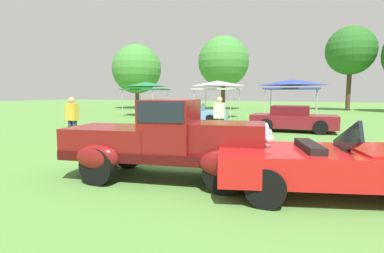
# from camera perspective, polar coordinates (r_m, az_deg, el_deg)

# --- Properties ---
(ground_plane) EXTENTS (120.00, 120.00, 0.00)m
(ground_plane) POSITION_cam_1_polar(r_m,az_deg,el_deg) (7.15, -2.23, -8.58)
(ground_plane) COLOR #568C3D
(feature_pickup_truck) EXTENTS (4.45, 2.29, 1.70)m
(feature_pickup_truck) POSITION_cam_1_polar(r_m,az_deg,el_deg) (6.48, -4.61, -2.34)
(feature_pickup_truck) COLOR #400B0B
(feature_pickup_truck) RESTS_ON ground_plane
(neighbor_convertible) EXTENTS (4.42, 2.68, 1.40)m
(neighbor_convertible) POSITION_cam_1_polar(r_m,az_deg,el_deg) (6.06, 25.70, -6.33)
(neighbor_convertible) COLOR red
(neighbor_convertible) RESTS_ON ground_plane
(show_car_skyblue) EXTENTS (4.58, 2.42, 1.22)m
(show_car_skyblue) POSITION_cam_1_polar(r_m,az_deg,el_deg) (17.73, -0.53, 2.34)
(show_car_skyblue) COLOR #669EDB
(show_car_skyblue) RESTS_ON ground_plane
(show_car_burgundy) EXTENTS (3.90, 1.73, 1.22)m
(show_car_burgundy) POSITION_cam_1_polar(r_m,az_deg,el_deg) (15.22, 18.34, 1.35)
(show_car_burgundy) COLOR maroon
(show_car_burgundy) RESTS_ON ground_plane
(spectator_near_truck) EXTENTS (0.40, 0.25, 1.69)m
(spectator_near_truck) POSITION_cam_1_polar(r_m,az_deg,el_deg) (11.73, 5.15, 1.80)
(spectator_near_truck) COLOR #283351
(spectator_near_truck) RESTS_ON ground_plane
(spectator_between_cars) EXTENTS (0.41, 0.25, 1.69)m
(spectator_between_cars) POSITION_cam_1_polar(r_m,az_deg,el_deg) (11.64, -21.49, 1.34)
(spectator_between_cars) COLOR #283351
(spectator_between_cars) RESTS_ON ground_plane
(canopy_tent_left_field) EXTENTS (2.96, 2.96, 2.71)m
(canopy_tent_left_field) POSITION_cam_1_polar(r_m,az_deg,el_deg) (24.68, -8.68, 7.64)
(canopy_tent_left_field) COLOR #B7B7BC
(canopy_tent_left_field) RESTS_ON ground_plane
(canopy_tent_center_field) EXTENTS (2.98, 2.98, 2.71)m
(canopy_tent_center_field) POSITION_cam_1_polar(r_m,az_deg,el_deg) (22.48, 4.79, 7.82)
(canopy_tent_center_field) COLOR #B7B7BC
(canopy_tent_center_field) RESTS_ON ground_plane
(canopy_tent_right_field) EXTENTS (3.40, 3.40, 2.71)m
(canopy_tent_right_field) POSITION_cam_1_polar(r_m,az_deg,el_deg) (21.20, 18.28, 7.62)
(canopy_tent_right_field) COLOR #B7B7BC
(canopy_tent_right_field) RESTS_ON ground_plane
(treeline_far_left) EXTENTS (5.64, 5.64, 7.39)m
(treeline_far_left) POSITION_cam_1_polar(r_m,az_deg,el_deg) (36.37, -10.33, 10.54)
(treeline_far_left) COLOR #47331E
(treeline_far_left) RESTS_ON ground_plane
(treeline_mid_left) EXTENTS (5.48, 5.48, 7.91)m
(treeline_mid_left) POSITION_cam_1_polar(r_m,az_deg,el_deg) (33.76, 5.91, 11.97)
(treeline_mid_left) COLOR #47331E
(treeline_mid_left) RESTS_ON ground_plane
(treeline_center) EXTENTS (4.85, 4.85, 8.48)m
(treeline_center) POSITION_cam_1_polar(r_m,az_deg,el_deg) (35.37, 27.59, 12.45)
(treeline_center) COLOR #47331E
(treeline_center) RESTS_ON ground_plane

